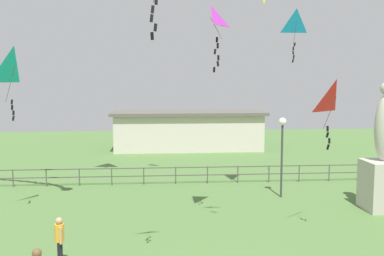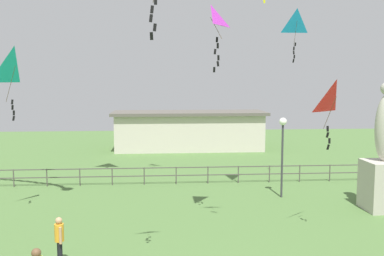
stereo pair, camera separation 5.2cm
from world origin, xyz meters
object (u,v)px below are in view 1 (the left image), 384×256
at_px(kite_3, 336,98).
at_px(kite_8, 15,67).
at_px(person_1, 60,238).
at_px(kite_6, 211,20).
at_px(kite_7, 296,22).
at_px(statue_monument, 383,168).
at_px(lamppost, 282,139).

bearing_deg(kite_3, kite_8, 165.61).
height_order(person_1, kite_6, kite_6).
bearing_deg(kite_6, kite_7, 51.33).
distance_m(person_1, kite_6, 9.17).
bearing_deg(kite_8, statue_monument, 0.36).
relative_size(kite_6, kite_7, 0.86).
bearing_deg(kite_3, person_1, -169.61).
distance_m(statue_monument, person_1, 13.64).
bearing_deg(statue_monument, kite_6, -168.65).
distance_m(statue_monument, kite_7, 8.92).
distance_m(person_1, kite_8, 7.53).
bearing_deg(statue_monument, kite_3, -138.56).
height_order(statue_monument, kite_8, kite_8).
relative_size(statue_monument, kite_8, 1.91).
height_order(statue_monument, lamppost, statue_monument).
bearing_deg(lamppost, kite_6, -135.18).
bearing_deg(person_1, lamppost, 38.75).
height_order(statue_monument, kite_7, kite_7).
bearing_deg(lamppost, statue_monument, -31.83).
relative_size(person_1, kite_7, 0.54).
xyz_separation_m(statue_monument, kite_8, (-15.32, -0.10, 4.29)).
height_order(lamppost, kite_3, kite_3).
height_order(kite_7, kite_8, kite_7).
distance_m(lamppost, kite_3, 5.89).
bearing_deg(statue_monument, person_1, -159.31).
xyz_separation_m(person_1, kite_3, (9.19, 1.68, 4.14)).
xyz_separation_m(statue_monument, lamppost, (-3.80, 2.36, 1.02)).
bearing_deg(kite_6, statue_monument, 11.35).
xyz_separation_m(person_1, kite_6, (4.99, 3.25, 6.97)).
bearing_deg(kite_6, person_1, -146.90).
bearing_deg(kite_3, kite_6, 159.55).
height_order(person_1, kite_3, kite_3).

